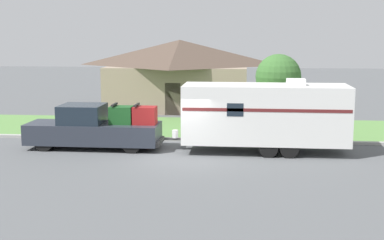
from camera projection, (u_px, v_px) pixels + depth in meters
The scene contains 8 objects.
ground_plane at pixel (179, 159), 22.73m from camera, with size 120.00×120.00×0.00m, color #515456.
curb_strip at pixel (189, 140), 26.40m from camera, with size 80.00×0.30×0.14m.
lawn_strip at pixel (196, 128), 29.99m from camera, with size 80.00×7.00×0.03m.
house_across_street at pixel (180, 73), 37.89m from camera, with size 10.22×8.06×4.80m.
pickup_truck at pixel (95, 128), 24.63m from camera, with size 6.22×1.99×2.10m.
travel_trailer at pixel (265, 114), 23.72m from camera, with size 8.17×2.43×3.30m.
mailbox at pixel (121, 118), 27.40m from camera, with size 0.48×0.20×1.23m.
tree_in_yard at pixel (278, 77), 28.91m from camera, with size 2.47×2.47×4.17m.
Camera 1 is at (2.79, -21.99, 5.30)m, focal length 50.00 mm.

